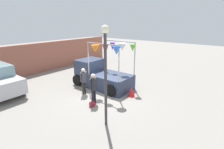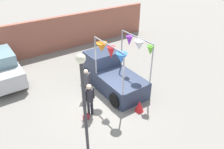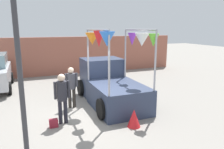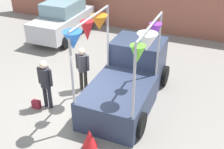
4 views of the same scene
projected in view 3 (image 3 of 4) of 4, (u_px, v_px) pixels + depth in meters
The scene contains 8 objects.
ground_plane at pixel (87, 115), 8.24m from camera, with size 60.00×60.00×0.00m, color gray.
vendor_truck at pixel (109, 82), 9.58m from camera, with size 2.45×4.09×3.17m.
person_customer at pixel (62, 94), 7.29m from camera, with size 0.53×0.34×1.73m.
person_vendor at pixel (71, 84), 8.80m from camera, with size 0.53×0.34×1.67m.
handbag at pixel (54, 123), 7.17m from camera, with size 0.28×0.16×0.28m, color maroon.
street_lamp at pixel (18, 48), 4.78m from camera, with size 0.32×0.32×4.30m.
brick_boundary_wall at pixel (56, 56), 14.98m from camera, with size 18.00×0.36×2.60m, color #9E5947.
folded_kite_bundle_crimson at pixel (134, 118), 7.18m from camera, with size 0.44×0.44×0.60m, color red.
Camera 3 is at (-2.05, -7.52, 3.22)m, focal length 35.00 mm.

